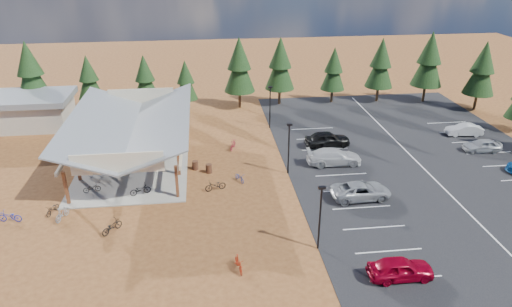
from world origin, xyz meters
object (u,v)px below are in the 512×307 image
bike_1 (96,172)px  car_4 (327,139)px  bike_pavilion (132,124)px  bike_5 (147,158)px  lamp_post_0 (320,214)px  car_2 (361,191)px  bike_12 (112,226)px  outbuilding (25,110)px  bike_9 (62,213)px  bike_0 (92,188)px  bike_11 (239,264)px  car_0 (400,268)px  bike_4 (140,190)px  car_9 (464,130)px  bike_10 (10,217)px  car_8 (482,145)px  bike_7 (154,126)px  car_3 (334,157)px  lamp_post_2 (270,104)px  bike_3 (117,127)px  bike_8 (53,209)px  bike_14 (240,177)px  bike_16 (215,185)px  bike_15 (233,145)px  trash_bin_1 (195,165)px  trash_bin_0 (209,169)px  bike_2 (120,141)px  lamp_post_1 (289,145)px  bike_6 (168,151)px

bike_1 → car_4: (23.60, 4.60, 0.28)m
bike_pavilion → bike_5: bike_pavilion is taller
lamp_post_0 → car_2: bearing=50.4°
bike_pavilion → bike_12: (-0.24, -13.08, -3.33)m
outbuilding → bike_9: outbuilding is taller
bike_0 → bike_9: (-1.50, -4.08, 0.06)m
bike_11 → car_2: size_ratio=0.34×
lamp_post_0 → car_0: (4.59, -3.81, -2.20)m
bike_4 → car_4: car_4 is taller
car_9 → bike_4: bearing=-67.8°
bike_10 → car_9: bearing=114.0°
car_8 → bike_7: bearing=-102.1°
bike_pavilion → car_0: (19.59, -20.81, -3.04)m
bike_5 → bike_12: size_ratio=0.95×
bike_pavilion → car_3: size_ratio=3.55×
lamp_post_2 → bike_5: size_ratio=2.85×
outbuilding → bike_11: size_ratio=6.18×
bike_3 → bike_8: (-2.54, -17.60, -0.15)m
outbuilding → bike_1: 18.40m
bike_1 → bike_14: bike_1 is taller
bike_12 → bike_10: bearing=24.1°
bike_5 → car_8: (35.09, -1.17, 0.07)m
bike_0 → bike_10: (-5.54, -3.99, -0.01)m
bike_16 → car_3: bearing=92.7°
bike_3 → bike_11: (12.01, -26.54, -0.04)m
outbuilding → car_0: bearing=-43.4°
bike_15 → car_3: (9.80, -4.86, 0.30)m
car_2 → car_4: bearing=-3.0°
bike_16 → bike_11: bearing=-9.7°
bike_7 → bike_16: (6.67, -15.17, -0.12)m
bike_5 → car_3: size_ratio=0.33×
bike_15 → car_3: car_3 is taller
trash_bin_1 → bike_12: (-6.35, -9.96, 0.05)m
bike_16 → car_9: (28.95, 9.47, 0.21)m
bike_9 → car_8: bearing=-149.8°
bike_4 → car_9: bearing=-94.8°
bike_0 → bike_8: 4.00m
bike_12 → car_4: 24.87m
bike_pavilion → car_4: bearing=2.2°
bike_10 → car_9: 47.13m
trash_bin_0 → bike_4: size_ratio=0.49×
lamp_post_2 → bike_16: lamp_post_2 is taller
bike_10 → bike_15: size_ratio=1.05×
bike_4 → bike_14: bike_4 is taller
lamp_post_0 → bike_2: bearing=129.6°
lamp_post_1 → trash_bin_0: bearing=172.3°
lamp_post_2 → car_8: lamp_post_2 is taller
bike_2 → car_0: (21.70, -24.51, 0.20)m
lamp_post_1 → car_8: lamp_post_1 is taller
bike_6 → car_2: 20.40m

